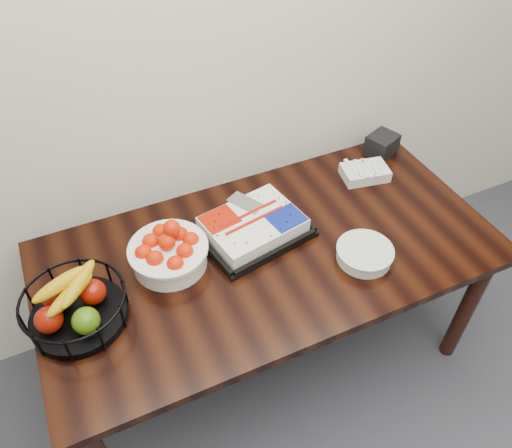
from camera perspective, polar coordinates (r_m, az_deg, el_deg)
name	(u,v)px	position (r m, az deg, el deg)	size (l,w,h in m)	color
table	(269,263)	(2.03, 1.51, -4.52)	(1.80, 0.90, 0.75)	black
cake_tray	(253,226)	(2.00, -0.36, -0.27)	(0.47, 0.40, 0.09)	black
tangerine_bowl	(168,249)	(1.89, -10.01, -2.82)	(0.30, 0.30, 0.19)	white
fruit_basket	(75,305)	(1.81, -20.00, -8.74)	(0.35, 0.35, 0.19)	black
plate_stack	(364,254)	(1.96, 12.29, -3.35)	(0.22, 0.22, 0.05)	white
fork_bag	(365,172)	(2.33, 12.35, 5.83)	(0.23, 0.17, 0.06)	silver
napkin_box	(382,144)	(2.49, 14.19, 8.82)	(0.14, 0.12, 0.10)	black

